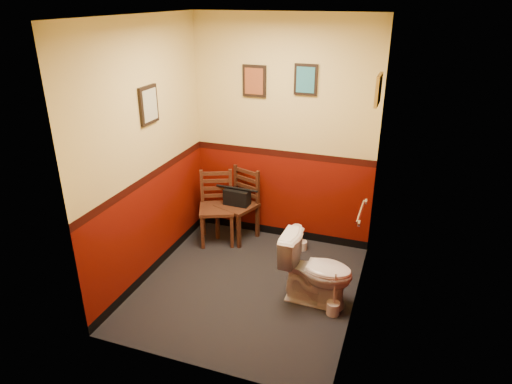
# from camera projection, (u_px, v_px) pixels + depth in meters

# --- Properties ---
(floor) EXTENTS (2.20, 2.40, 0.00)m
(floor) POSITION_uv_depth(u_px,v_px,m) (248.00, 287.00, 4.86)
(floor) COLOR black
(floor) RESTS_ON ground
(ceiling) EXTENTS (2.20, 2.40, 0.00)m
(ceiling) POSITION_uv_depth(u_px,v_px,m) (246.00, 16.00, 3.78)
(ceiling) COLOR silver
(ceiling) RESTS_ON ground
(wall_back) EXTENTS (2.20, 0.00, 2.70)m
(wall_back) POSITION_uv_depth(u_px,v_px,m) (283.00, 134.00, 5.35)
(wall_back) COLOR #5C0D05
(wall_back) RESTS_ON ground
(wall_front) EXTENTS (2.20, 0.00, 2.70)m
(wall_front) POSITION_uv_depth(u_px,v_px,m) (189.00, 223.00, 3.28)
(wall_front) COLOR #5C0D05
(wall_front) RESTS_ON ground
(wall_left) EXTENTS (0.00, 2.40, 2.70)m
(wall_left) POSITION_uv_depth(u_px,v_px,m) (146.00, 155.00, 4.65)
(wall_left) COLOR #5C0D05
(wall_left) RESTS_ON ground
(wall_right) EXTENTS (0.00, 2.40, 2.70)m
(wall_right) POSITION_uv_depth(u_px,v_px,m) (365.00, 183.00, 3.98)
(wall_right) COLOR #5C0D05
(wall_right) RESTS_ON ground
(grab_bar) EXTENTS (0.05, 0.56, 0.06)m
(grab_bar) POSITION_uv_depth(u_px,v_px,m) (361.00, 212.00, 4.37)
(grab_bar) COLOR silver
(grab_bar) RESTS_ON wall_right
(framed_print_back_a) EXTENTS (0.28, 0.04, 0.36)m
(framed_print_back_a) POSITION_uv_depth(u_px,v_px,m) (254.00, 81.00, 5.20)
(framed_print_back_a) COLOR black
(framed_print_back_a) RESTS_ON wall_back
(framed_print_back_b) EXTENTS (0.26, 0.04, 0.34)m
(framed_print_back_b) POSITION_uv_depth(u_px,v_px,m) (306.00, 80.00, 5.00)
(framed_print_back_b) COLOR black
(framed_print_back_b) RESTS_ON wall_back
(framed_print_left) EXTENTS (0.04, 0.30, 0.38)m
(framed_print_left) POSITION_uv_depth(u_px,v_px,m) (149.00, 105.00, 4.53)
(framed_print_left) COLOR black
(framed_print_left) RESTS_ON wall_left
(framed_print_right) EXTENTS (0.04, 0.34, 0.28)m
(framed_print_right) POSITION_uv_depth(u_px,v_px,m) (378.00, 90.00, 4.22)
(framed_print_right) COLOR olive
(framed_print_right) RESTS_ON wall_right
(toilet) EXTENTS (0.73, 0.42, 0.71)m
(toilet) POSITION_uv_depth(u_px,v_px,m) (316.00, 271.00, 4.50)
(toilet) COLOR white
(toilet) RESTS_ON floor
(toilet_brush) EXTENTS (0.13, 0.13, 0.46)m
(toilet_brush) POSITION_uv_depth(u_px,v_px,m) (333.00, 307.00, 4.42)
(toilet_brush) COLOR silver
(toilet_brush) RESTS_ON floor
(chair_left) EXTENTS (0.55, 0.55, 0.89)m
(chair_left) POSITION_uv_depth(u_px,v_px,m) (217.00, 207.00, 5.62)
(chair_left) COLOR #582D1A
(chair_left) RESTS_ON floor
(chair_right) EXTENTS (0.53, 0.53, 0.90)m
(chair_right) POSITION_uv_depth(u_px,v_px,m) (239.00, 205.00, 5.69)
(chair_right) COLOR #582D1A
(chair_right) RESTS_ON floor
(handbag) EXTENTS (0.32, 0.17, 0.23)m
(handbag) POSITION_uv_depth(u_px,v_px,m) (237.00, 197.00, 5.61)
(handbag) COLOR black
(handbag) RESTS_ON chair_right
(tp_stack) EXTENTS (0.25, 0.15, 0.33)m
(tp_stack) POSITION_uv_depth(u_px,v_px,m) (297.00, 239.00, 5.53)
(tp_stack) COLOR silver
(tp_stack) RESTS_ON floor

